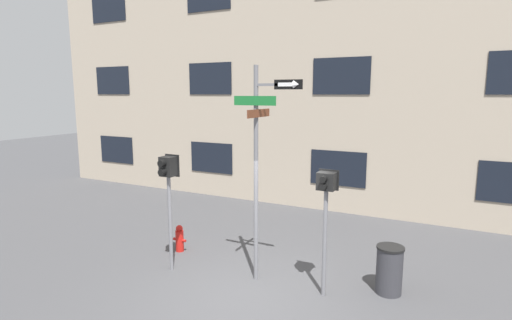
# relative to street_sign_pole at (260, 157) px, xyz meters

# --- Properties ---
(ground_plane) EXTENTS (60.00, 60.00, 0.00)m
(ground_plane) POSITION_rel_street_sign_pole_xyz_m (0.12, -0.77, -2.57)
(ground_plane) COLOR #424244
(building_facade) EXTENTS (24.00, 0.63, 11.57)m
(building_facade) POSITION_rel_street_sign_pole_xyz_m (0.12, 5.73, 3.21)
(building_facade) COLOR tan
(building_facade) RESTS_ON ground_plane
(street_sign_pole) EXTENTS (1.40, 0.93, 4.34)m
(street_sign_pole) POSITION_rel_street_sign_pole_xyz_m (0.00, 0.00, 0.00)
(street_sign_pole) COLOR slate
(street_sign_pole) RESTS_ON ground_plane
(pedestrian_signal_left) EXTENTS (0.36, 0.40, 2.53)m
(pedestrian_signal_left) POSITION_rel_street_sign_pole_xyz_m (-1.93, -0.44, -0.59)
(pedestrian_signal_left) COLOR slate
(pedestrian_signal_left) RESTS_ON ground_plane
(pedestrian_signal_right) EXTENTS (0.38, 0.40, 2.42)m
(pedestrian_signal_right) POSITION_rel_street_sign_pole_xyz_m (1.37, -0.01, -0.69)
(pedestrian_signal_right) COLOR slate
(pedestrian_signal_right) RESTS_ON ground_plane
(fire_hydrant) EXTENTS (0.36, 0.20, 0.66)m
(fire_hydrant) POSITION_rel_street_sign_pole_xyz_m (-2.41, 0.49, -2.26)
(fire_hydrant) COLOR red
(fire_hydrant) RESTS_ON ground_plane
(trash_bin) EXTENTS (0.52, 0.52, 0.94)m
(trash_bin) POSITION_rel_street_sign_pole_xyz_m (2.47, 0.63, -2.10)
(trash_bin) COLOR #333338
(trash_bin) RESTS_ON ground_plane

